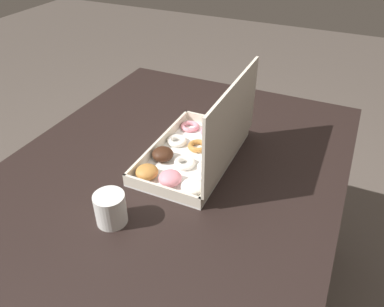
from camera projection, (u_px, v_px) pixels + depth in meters
ground_plane at (179, 302)px, 1.54m from camera, size 8.00×8.00×0.00m
dining_table at (175, 185)px, 1.18m from camera, size 1.20×0.97×0.71m
donut_box at (199, 149)px, 1.10m from camera, size 0.40×0.24×0.27m
coffee_mug at (110, 208)px, 0.91m from camera, size 0.08×0.08×0.08m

